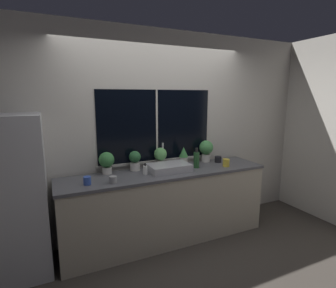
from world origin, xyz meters
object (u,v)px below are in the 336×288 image
Objects in this scene: bottle_tall at (196,160)px; mug_grey at (113,180)px; sink at (169,167)px; potted_plant_center at (160,156)px; potted_plant_far_right at (206,149)px; mug_yellow at (226,163)px; refrigerator at (6,199)px; mug_black at (218,159)px; mug_blue at (87,181)px; potted_plant_far_left at (107,161)px; soap_bottle at (145,170)px; potted_plant_left at (135,160)px; potted_plant_right at (184,155)px.

mug_grey is at bearing -172.51° from bottle_tall.
sink reaches higher than mug_grey.
potted_plant_far_right reaches higher than potted_plant_center.
sink reaches higher than mug_yellow.
mug_yellow is (0.79, -0.13, 0.00)m from sink.
mug_grey is (-0.75, -0.17, -0.01)m from sink.
refrigerator is 17.64× the size of mug_black.
potted_plant_center is (-0.03, 0.21, 0.11)m from sink.
mug_grey is (1.04, -0.20, 0.11)m from refrigerator.
mug_blue is at bearing -162.47° from potted_plant_center.
potted_plant_far_left is at bearing 48.44° from mug_blue.
potted_plant_center is at bearing 37.77° from soap_bottle.
sink reaches higher than mug_blue.
potted_plant_left is 0.81× the size of potted_plant_far_right.
sink is 5.44× the size of mug_black.
refrigerator is 1.06m from mug_grey.
potted_plant_right is 0.69m from soap_bottle.
sink is 0.83m from mug_black.
refrigerator is 6.32× the size of bottle_tall.
potted_plant_center is at bearing 157.77° from mug_yellow.
sink is 1.95× the size of bottle_tall.
bottle_tall is at bearing -2.22° from sink.
potted_plant_right is at bearing 0.00° from potted_plant_far_left.
potted_plant_far_left is at bearing 180.00° from potted_plant_center.
mug_grey is at bearing -167.57° from sink.
potted_plant_far_left is (-0.74, 0.21, 0.11)m from sink.
potted_plant_far_left is at bearing 150.81° from soap_bottle.
potted_plant_far_right is 3.03× the size of mug_yellow.
potted_plant_left reaches higher than mug_grey.
soap_bottle is 0.72m from bottle_tall.
sink is 5.82× the size of mug_blue.
bottle_tall is (0.39, -0.02, 0.06)m from sink.
refrigerator is 2.61m from mug_black.
potted_plant_center is 1.89× the size of soap_bottle.
bottle_tall is (0.77, -0.22, -0.02)m from potted_plant_left.
refrigerator is 2.19m from bottle_tall.
potted_plant_far_left is 3.22× the size of mug_grey.
mug_blue is at bearing -169.62° from potted_plant_far_right.
potted_plant_far_right reaches higher than mug_blue.
refrigerator reaches higher than mug_black.
soap_bottle is at bearing 6.72° from mug_blue.
soap_bottle is 0.53× the size of bottle_tall.
refrigerator is 3.24× the size of sink.
mug_blue is (-1.41, -0.09, -0.07)m from bottle_tall.
potted_plant_center is at bearing 0.00° from potted_plant_far_left.
potted_plant_far_left is 1.15m from bottle_tall.
mug_blue is at bearing -131.56° from potted_plant_far_left.
mug_black is at bearing -6.96° from potted_plant_center.
sink is at bearing -163.20° from potted_plant_far_right.
sink is 0.39m from potted_plant_right.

